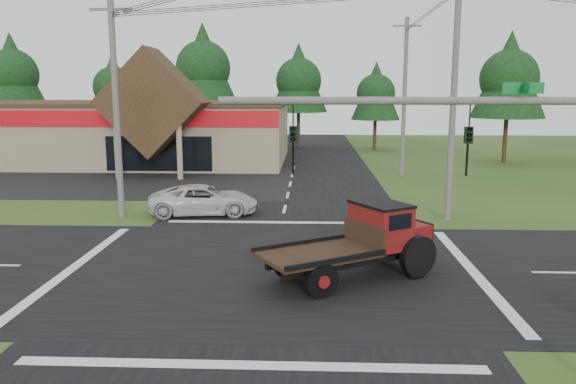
{
  "coord_description": "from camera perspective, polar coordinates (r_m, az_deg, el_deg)",
  "views": [
    {
      "loc": [
        1.36,
        -18.82,
        6.22
      ],
      "look_at": [
        0.46,
        3.13,
        2.2
      ],
      "focal_mm": 35.0,
      "sensor_mm": 36.0,
      "label": 1
    }
  ],
  "objects": [
    {
      "name": "ground",
      "position": [
        19.87,
        -1.71,
        -7.88
      ],
      "size": [
        120.0,
        120.0,
        0.0
      ],
      "primitive_type": "plane",
      "color": "#284719",
      "rests_on": "ground"
    },
    {
      "name": "road_ns",
      "position": [
        19.87,
        -1.71,
        -7.85
      ],
      "size": [
        12.0,
        120.0,
        0.02
      ],
      "primitive_type": "cube",
      "color": "black",
      "rests_on": "ground"
    },
    {
      "name": "road_ew",
      "position": [
        19.86,
        -1.71,
        -7.85
      ],
      "size": [
        120.0,
        12.0,
        0.02
      ],
      "primitive_type": "cube",
      "color": "black",
      "rests_on": "ground"
    },
    {
      "name": "parking_apron",
      "position": [
        41.29,
        -19.53,
        1.12
      ],
      "size": [
        28.0,
        14.0,
        0.02
      ],
      "primitive_type": "cube",
      "color": "black",
      "rests_on": "ground"
    },
    {
      "name": "cvs_building",
      "position": [
        51.43,
        -17.14,
        6.07
      ],
      "size": [
        30.4,
        18.2,
        9.19
      ],
      "color": "gray",
      "rests_on": "ground"
    },
    {
      "name": "traffic_signal_mast",
      "position": [
        12.3,
        23.57,
        1.11
      ],
      "size": [
        8.12,
        0.24,
        7.0
      ],
      "color": "#595651",
      "rests_on": "ground"
    },
    {
      "name": "utility_pole_nw",
      "position": [
        28.42,
        -17.07,
        8.24
      ],
      "size": [
        2.0,
        0.3,
        10.5
      ],
      "color": "#595651",
      "rests_on": "ground"
    },
    {
      "name": "utility_pole_ne",
      "position": [
        27.63,
        16.47,
        9.27
      ],
      "size": [
        2.0,
        0.3,
        11.5
      ],
      "color": "#595651",
      "rests_on": "ground"
    },
    {
      "name": "utility_pole_n",
      "position": [
        41.36,
        11.75,
        9.49
      ],
      "size": [
        2.0,
        0.3,
        11.2
      ],
      "color": "#595651",
      "rests_on": "ground"
    },
    {
      "name": "tree_row_a",
      "position": [
        66.68,
        -26.22,
        10.89
      ],
      "size": [
        6.72,
        6.72,
        12.12
      ],
      "color": "#332316",
      "rests_on": "ground"
    },
    {
      "name": "tree_row_b",
      "position": [
        64.47,
        -17.29,
        10.34
      ],
      "size": [
        5.6,
        5.6,
        10.1
      ],
      "color": "#332316",
      "rests_on": "ground"
    },
    {
      "name": "tree_row_c",
      "position": [
        60.94,
        -8.61,
        12.6
      ],
      "size": [
        7.28,
        7.28,
        13.13
      ],
      "color": "#332316",
      "rests_on": "ground"
    },
    {
      "name": "tree_row_d",
      "position": [
        60.85,
        1.09,
        11.45
      ],
      "size": [
        6.16,
        6.16,
        11.11
      ],
      "color": "#332316",
      "rests_on": "ground"
    },
    {
      "name": "tree_row_e",
      "position": [
        59.2,
        8.92,
        10.06
      ],
      "size": [
        5.04,
        5.04,
        9.09
      ],
      "color": "#332316",
      "rests_on": "ground"
    },
    {
      "name": "tree_side_ne",
      "position": [
        51.59,
        21.57,
        10.94
      ],
      "size": [
        6.16,
        6.16,
        11.11
      ],
      "color": "#332316",
      "rests_on": "ground"
    },
    {
      "name": "antique_flatbed_truck",
      "position": [
        18.63,
        6.4,
        -5.12
      ],
      "size": [
        6.37,
        5.13,
        2.53
      ],
      "primitive_type": null,
      "rotation": [
        0.0,
        0.0,
        -1.02
      ],
      "color": "#610D0F",
      "rests_on": "ground"
    },
    {
      "name": "white_pickup",
      "position": [
        28.58,
        -8.54,
        -0.79
      ],
      "size": [
        5.68,
        3.2,
        1.5
      ],
      "primitive_type": "imported",
      "rotation": [
        0.0,
        0.0,
        1.71
      ],
      "color": "silver",
      "rests_on": "ground"
    }
  ]
}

